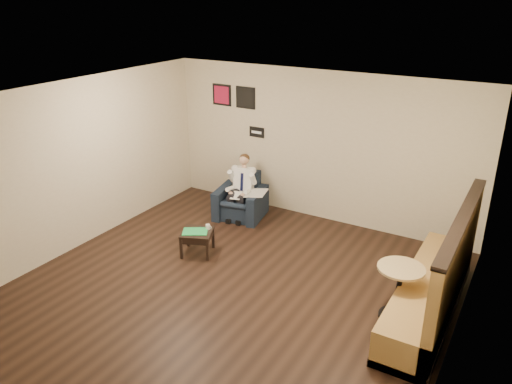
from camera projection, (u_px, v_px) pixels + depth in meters
The scene contains 19 objects.
ground at pixel (230, 290), 7.30m from camera, with size 6.00×6.00×0.00m, color black.
wall_back at pixel (318, 147), 9.17m from camera, with size 6.00×0.02×2.80m, color beige.
wall_front at pixel (41, 320), 4.38m from camera, with size 6.00×0.02×2.80m, color beige.
wall_left at pixel (76, 166), 8.18m from camera, with size 0.02×6.00×2.80m, color beige.
wall_right at pixel (461, 259), 5.37m from camera, with size 0.02×6.00×2.80m, color beige.
ceiling at pixel (226, 100), 6.24m from camera, with size 6.00×6.00×0.02m, color white.
seating_sign at pixel (257, 132), 9.73m from camera, with size 0.32×0.02×0.20m, color black.
art_print_left at pixel (222, 95), 9.86m from camera, with size 0.42×0.03×0.42m, color #B3163D.
art_print_right at pixel (246, 98), 9.60m from camera, with size 0.42×0.03×0.42m, color black.
armchair at pixel (241, 196), 9.53m from camera, with size 0.86×0.86×0.84m, color black.
seated_man at pixel (238, 191), 9.37m from camera, with size 0.55×0.82×1.15m, color white, non-canonical shape.
lap_papers at pixel (237, 195), 9.32m from camera, with size 0.19×0.27×0.01m, color white.
newspaper at pixel (256, 193), 9.28m from camera, with size 0.36×0.45×0.01m, color silver.
side_table at pixel (198, 242), 8.26m from camera, with size 0.49×0.49×0.40m, color black.
green_folder at pixel (195, 231), 8.17m from camera, with size 0.40×0.28×0.01m, color green.
coffee_mug at pixel (208, 227), 8.25m from camera, with size 0.07×0.07×0.08m, color white.
smartphone at pixel (202, 227), 8.31m from camera, with size 0.12×0.06×0.01m, color black.
banquette at pixel (433, 264), 6.54m from camera, with size 0.69×2.90×1.48m, color olive.
cafe_table at pixel (398, 292), 6.57m from camera, with size 0.62×0.62×0.76m, color tan.
Camera 1 is at (3.47, -5.17, 4.09)m, focal length 35.00 mm.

